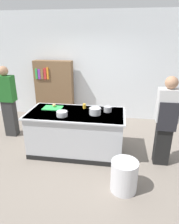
# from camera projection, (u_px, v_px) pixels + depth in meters

# --- Properties ---
(ground_plane) EXTENTS (10.00, 10.00, 0.00)m
(ground_plane) POSITION_uv_depth(u_px,v_px,m) (77.00, 151.00, 4.31)
(ground_plane) COLOR slate
(back_wall) EXTENTS (6.40, 0.12, 3.00)m
(back_wall) POSITION_uv_depth(u_px,v_px,m) (91.00, 67.00, 5.70)
(back_wall) COLOR silver
(back_wall) RESTS_ON ground_plane
(counter_island) EXTENTS (1.98, 0.98, 0.90)m
(counter_island) POSITION_uv_depth(u_px,v_px,m) (76.00, 132.00, 4.14)
(counter_island) COLOR #B7BABF
(counter_island) RESTS_ON ground_plane
(cutting_board) EXTENTS (0.40, 0.28, 0.02)m
(cutting_board) POSITION_uv_depth(u_px,v_px,m) (53.00, 108.00, 4.21)
(cutting_board) COLOR green
(cutting_board) RESTS_ON counter_island
(onion) EXTENTS (0.07, 0.07, 0.07)m
(onion) POSITION_uv_depth(u_px,v_px,m) (54.00, 105.00, 4.23)
(onion) COLOR tan
(onion) RESTS_ON cutting_board
(stock_pot) EXTENTS (0.29, 0.23, 0.13)m
(stock_pot) POSITION_uv_depth(u_px,v_px,m) (95.00, 111.00, 3.88)
(stock_pot) COLOR #B7BABF
(stock_pot) RESTS_ON counter_island
(sauce_pan) EXTENTS (0.23, 0.16, 0.11)m
(sauce_pan) POSITION_uv_depth(u_px,v_px,m) (108.00, 109.00, 4.02)
(sauce_pan) COLOR #99999E
(sauce_pan) RESTS_ON counter_island
(mixing_bowl) EXTENTS (0.21, 0.21, 0.10)m
(mixing_bowl) POSITION_uv_depth(u_px,v_px,m) (62.00, 114.00, 3.80)
(mixing_bowl) COLOR #B7BABF
(mixing_bowl) RESTS_ON counter_island
(juice_cup) EXTENTS (0.07, 0.07, 0.10)m
(juice_cup) POSITION_uv_depth(u_px,v_px,m) (84.00, 106.00, 4.20)
(juice_cup) COLOR yellow
(juice_cup) RESTS_ON counter_island
(trash_bin) EXTENTS (0.43, 0.43, 0.53)m
(trash_bin) POSITION_uv_depth(u_px,v_px,m) (124.00, 176.00, 3.15)
(trash_bin) COLOR silver
(trash_bin) RESTS_ON ground_plane
(person_chef) EXTENTS (0.38, 0.25, 1.72)m
(person_chef) POSITION_uv_depth(u_px,v_px,m) (166.00, 120.00, 3.60)
(person_chef) COLOR black
(person_chef) RESTS_ON ground_plane
(person_guest) EXTENTS (0.38, 0.24, 1.72)m
(person_guest) POSITION_uv_depth(u_px,v_px,m) (8.00, 100.00, 4.69)
(person_guest) COLOR #2D2D2D
(person_guest) RESTS_ON ground_plane
(bookshelf) EXTENTS (1.10, 0.31, 1.70)m
(bookshelf) POSITION_uv_depth(u_px,v_px,m) (54.00, 90.00, 5.81)
(bookshelf) COLOR brown
(bookshelf) RESTS_ON ground_plane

